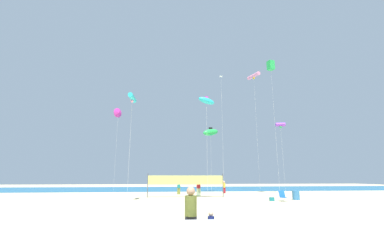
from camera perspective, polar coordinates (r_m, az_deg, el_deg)
ground_plane at (r=18.79m, az=-1.24°, el=-18.74°), size 120.00×120.00×0.00m
ocean_band at (r=47.66m, az=-4.55°, el=-14.97°), size 120.00×20.00×0.01m
boardwalk_ledge at (r=7.87m, az=6.90°, el=-24.22°), size 28.00×0.44×0.83m
mother_figure at (r=8.86m, az=-0.28°, el=-19.71°), size 0.39×0.39×1.71m
toddler_figure at (r=8.90m, az=4.26°, el=-22.33°), size 0.21×0.21×0.94m
beachgoer_maroon_shirt at (r=28.76m, az=1.46°, el=-14.62°), size 0.43×0.43×1.86m
beachgoer_mustard_shirt at (r=34.45m, az=7.12°, el=-14.46°), size 0.36×0.36×1.56m
beachgoer_teal_shirt at (r=32.23m, az=-2.96°, el=-14.60°), size 0.38×0.38×1.64m
folding_beach_chair at (r=24.34m, az=19.49°, el=-15.55°), size 0.52×0.65×0.89m
trash_barrel at (r=26.15m, az=22.08°, el=-15.20°), size 0.64×0.64×0.84m
volleyball_net at (r=27.48m, az=-1.40°, el=-13.38°), size 7.91×0.36×2.40m
beach_handbag at (r=24.29m, az=17.32°, el=-16.43°), size 0.39×0.20×0.31m
kite_green_inflatable at (r=37.60m, az=4.16°, el=-2.73°), size 2.92×2.13×9.17m
kite_violet_tube at (r=35.76m, az=19.05°, el=-1.02°), size 1.28×0.75×9.06m
kite_green_box at (r=35.28m, az=17.08°, el=11.47°), size 0.92×0.92×16.68m
kite_cyan_inflatable at (r=25.57m, az=3.23°, el=4.27°), size 1.80×0.75×9.93m
kite_magenta_delta at (r=39.42m, az=-16.05°, el=1.55°), size 1.18×1.25×12.04m
kite_white_diamond at (r=36.75m, az=6.51°, el=8.06°), size 0.55×0.55×16.13m
kite_cyan_tube at (r=23.10m, az=-13.12°, el=4.76°), size 0.55×1.82×9.01m
kite_pink_tube at (r=41.84m, az=13.54°, el=9.46°), size 1.37×2.52×17.80m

